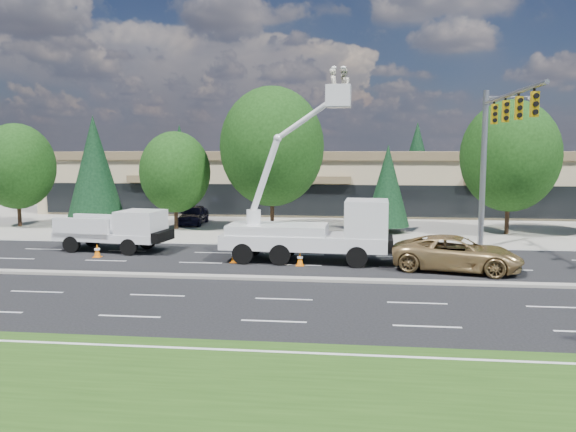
# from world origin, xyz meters

# --- Properties ---
(ground) EXTENTS (140.00, 140.00, 0.00)m
(ground) POSITION_xyz_m (0.00, 0.00, 0.00)
(ground) COLOR black
(ground) RESTS_ON ground
(concrete_apron) EXTENTS (140.00, 22.00, 0.01)m
(concrete_apron) POSITION_xyz_m (0.00, 20.00, 0.01)
(concrete_apron) COLOR #9C998D
(concrete_apron) RESTS_ON ground
(grass_verge) EXTENTS (140.00, 10.00, 0.01)m
(grass_verge) POSITION_xyz_m (0.00, -13.00, 0.01)
(grass_verge) COLOR #234413
(grass_verge) RESTS_ON ground
(road_median) EXTENTS (120.00, 0.55, 0.12)m
(road_median) POSITION_xyz_m (0.00, 0.00, 0.06)
(road_median) COLOR #9C998D
(road_median) RESTS_ON ground
(strip_mall) EXTENTS (50.40, 15.40, 5.50)m
(strip_mall) POSITION_xyz_m (0.00, 29.97, 2.83)
(strip_mall) COLOR tan
(strip_mall) RESTS_ON ground
(tree_front_a) EXTENTS (5.49, 5.49, 7.61)m
(tree_front_a) POSITION_xyz_m (-22.00, 15.00, 4.45)
(tree_front_a) COLOR #332114
(tree_front_a) RESTS_ON ground
(tree_front_b) EXTENTS (4.13, 4.13, 8.13)m
(tree_front_b) POSITION_xyz_m (-16.00, 15.00, 4.36)
(tree_front_b) COLOR #332114
(tree_front_b) RESTS_ON ground
(tree_front_c) EXTENTS (5.03, 5.03, 6.99)m
(tree_front_c) POSITION_xyz_m (-10.00, 15.00, 4.09)
(tree_front_c) COLOR #332114
(tree_front_c) RESTS_ON ground
(tree_front_d) EXTENTS (7.25, 7.25, 10.05)m
(tree_front_d) POSITION_xyz_m (-3.00, 15.00, 5.89)
(tree_front_d) COLOR #332114
(tree_front_d) RESTS_ON ground
(tree_front_e) EXTENTS (3.06, 3.06, 6.04)m
(tree_front_e) POSITION_xyz_m (5.00, 15.00, 3.24)
(tree_front_e) COLOR #332114
(tree_front_e) RESTS_ON ground
(tree_front_f) EXTENTS (6.48, 6.48, 8.99)m
(tree_front_f) POSITION_xyz_m (13.00, 15.00, 5.26)
(tree_front_f) COLOR #332114
(tree_front_f) RESTS_ON ground
(tree_back_a) EXTENTS (4.40, 4.40, 8.67)m
(tree_back_a) POSITION_xyz_m (-18.00, 42.00, 4.65)
(tree_back_a) COLOR #332114
(tree_back_a) RESTS_ON ground
(tree_back_b) EXTENTS (5.11, 5.11, 10.07)m
(tree_back_b) POSITION_xyz_m (-4.00, 42.00, 5.40)
(tree_back_b) COLOR #332114
(tree_back_b) RESTS_ON ground
(tree_back_c) EXTENTS (4.47, 4.47, 8.81)m
(tree_back_c) POSITION_xyz_m (10.00, 42.00, 4.73)
(tree_back_c) COLOR #332114
(tree_back_c) RESTS_ON ground
(tree_back_d) EXTENTS (5.45, 5.45, 10.74)m
(tree_back_d) POSITION_xyz_m (22.00, 42.00, 5.76)
(tree_back_d) COLOR #332114
(tree_back_d) RESTS_ON ground
(signal_mast) EXTENTS (2.76, 10.16, 9.00)m
(signal_mast) POSITION_xyz_m (10.03, 7.04, 6.06)
(signal_mast) COLOR gray
(signal_mast) RESTS_ON ground
(utility_pickup) EXTENTS (6.33, 3.05, 2.33)m
(utility_pickup) POSITION_xyz_m (-10.50, 5.95, 0.96)
(utility_pickup) COLOR white
(utility_pickup) RESTS_ON ground
(bucket_truck) EXTENTS (8.49, 3.04, 9.74)m
(bucket_truck) POSITION_xyz_m (0.81, 4.17, 2.02)
(bucket_truck) COLOR white
(bucket_truck) RESTS_ON ground
(traffic_cone_a) EXTENTS (0.40, 0.40, 0.70)m
(traffic_cone_a) POSITION_xyz_m (-10.87, 4.11, 0.34)
(traffic_cone_a) COLOR orange
(traffic_cone_a) RESTS_ON ground
(traffic_cone_b) EXTENTS (0.40, 0.40, 0.70)m
(traffic_cone_b) POSITION_xyz_m (-3.34, 3.51, 0.34)
(traffic_cone_b) COLOR orange
(traffic_cone_b) RESTS_ON ground
(traffic_cone_c) EXTENTS (0.40, 0.40, 0.70)m
(traffic_cone_c) POSITION_xyz_m (0.05, 3.11, 0.34)
(traffic_cone_c) COLOR orange
(traffic_cone_c) RESTS_ON ground
(traffic_cone_d) EXTENTS (0.40, 0.40, 0.70)m
(traffic_cone_d) POSITION_xyz_m (6.48, 3.17, 0.34)
(traffic_cone_d) COLOR orange
(traffic_cone_d) RESTS_ON ground
(minivan) EXTENTS (6.38, 3.97, 1.65)m
(minivan) POSITION_xyz_m (7.50, 2.80, 0.82)
(minivan) COLOR tan
(minivan) RESTS_ON ground
(parked_car_west) EXTENTS (1.94, 4.40, 1.47)m
(parked_car_west) POSITION_xyz_m (-9.44, 17.58, 0.74)
(parked_car_west) COLOR black
(parked_car_west) RESTS_ON ground
(parked_car_east) EXTENTS (2.76, 4.66, 1.45)m
(parked_car_east) POSITION_xyz_m (4.01, 17.51, 0.73)
(parked_car_east) COLOR black
(parked_car_east) RESTS_ON ground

